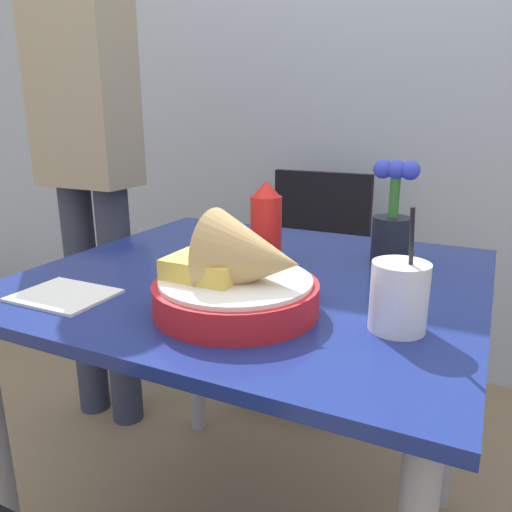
{
  "coord_description": "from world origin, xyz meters",
  "views": [
    {
      "loc": [
        0.45,
        -0.94,
        1.1
      ],
      "look_at": [
        0.03,
        -0.06,
        0.82
      ],
      "focal_mm": 35.0,
      "sensor_mm": 36.0,
      "label": 1
    }
  ],
  "objects_px": {
    "flower_vase": "(392,225)",
    "drink_cup": "(399,299)",
    "chair_far_window": "(312,262)",
    "food_basket": "(242,278)",
    "person_standing": "(86,131)",
    "ketchup_bottle": "(266,225)"
  },
  "relations": [
    {
      "from": "flower_vase",
      "to": "drink_cup",
      "type": "bearing_deg",
      "value": -76.85
    },
    {
      "from": "chair_far_window",
      "to": "food_basket",
      "type": "bearing_deg",
      "value": -77.18
    },
    {
      "from": "chair_far_window",
      "to": "ketchup_bottle",
      "type": "distance_m",
      "value": 0.88
    },
    {
      "from": "chair_far_window",
      "to": "ketchup_bottle",
      "type": "relative_size",
      "value": 4.47
    },
    {
      "from": "drink_cup",
      "to": "chair_far_window",
      "type": "bearing_deg",
      "value": 116.11
    },
    {
      "from": "person_standing",
      "to": "ketchup_bottle",
      "type": "bearing_deg",
      "value": -17.84
    },
    {
      "from": "chair_far_window",
      "to": "drink_cup",
      "type": "xyz_separation_m",
      "value": [
        0.5,
        -1.03,
        0.29
      ]
    },
    {
      "from": "chair_far_window",
      "to": "ketchup_bottle",
      "type": "height_order",
      "value": "ketchup_bottle"
    },
    {
      "from": "flower_vase",
      "to": "person_standing",
      "type": "distance_m",
      "value": 1.03
    },
    {
      "from": "chair_far_window",
      "to": "flower_vase",
      "type": "relative_size",
      "value": 3.64
    },
    {
      "from": "food_basket",
      "to": "drink_cup",
      "type": "relative_size",
      "value": 1.39
    },
    {
      "from": "drink_cup",
      "to": "person_standing",
      "type": "bearing_deg",
      "value": 156.46
    },
    {
      "from": "food_basket",
      "to": "drink_cup",
      "type": "height_order",
      "value": "drink_cup"
    },
    {
      "from": "food_basket",
      "to": "ketchup_bottle",
      "type": "relative_size",
      "value": 1.51
    },
    {
      "from": "chair_far_window",
      "to": "drink_cup",
      "type": "bearing_deg",
      "value": -63.89
    },
    {
      "from": "drink_cup",
      "to": "flower_vase",
      "type": "bearing_deg",
      "value": 103.15
    },
    {
      "from": "ketchup_bottle",
      "to": "drink_cup",
      "type": "relative_size",
      "value": 0.92
    },
    {
      "from": "food_basket",
      "to": "flower_vase",
      "type": "relative_size",
      "value": 1.23
    },
    {
      "from": "chair_far_window",
      "to": "person_standing",
      "type": "height_order",
      "value": "person_standing"
    },
    {
      "from": "flower_vase",
      "to": "food_basket",
      "type": "bearing_deg",
      "value": -112.8
    },
    {
      "from": "ketchup_bottle",
      "to": "chair_far_window",
      "type": "bearing_deg",
      "value": 101.49
    },
    {
      "from": "drink_cup",
      "to": "person_standing",
      "type": "xyz_separation_m",
      "value": [
        -1.1,
        0.48,
        0.23
      ]
    }
  ]
}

